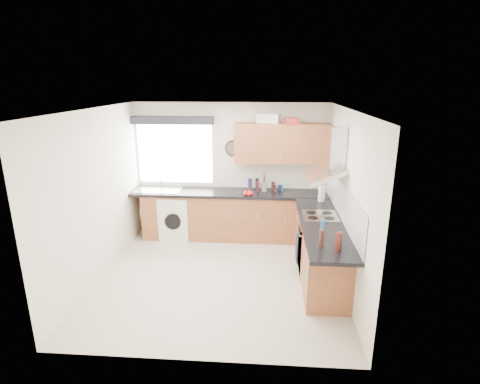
# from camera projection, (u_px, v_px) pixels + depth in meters

# --- Properties ---
(ground_plane) EXTENTS (3.60, 3.60, 0.00)m
(ground_plane) POSITION_uv_depth(u_px,v_px,m) (220.00, 276.00, 5.71)
(ground_plane) COLOR beige
(ceiling) EXTENTS (3.60, 3.60, 0.02)m
(ceiling) POSITION_uv_depth(u_px,v_px,m) (217.00, 109.00, 5.00)
(ceiling) COLOR white
(ceiling) RESTS_ON wall_back
(wall_back) EXTENTS (3.60, 0.02, 2.50)m
(wall_back) POSITION_uv_depth(u_px,v_px,m) (231.00, 170.00, 7.07)
(wall_back) COLOR silver
(wall_back) RESTS_ON ground_plane
(wall_front) EXTENTS (3.60, 0.02, 2.50)m
(wall_front) POSITION_uv_depth(u_px,v_px,m) (194.00, 254.00, 3.63)
(wall_front) COLOR silver
(wall_front) RESTS_ON ground_plane
(wall_left) EXTENTS (0.02, 3.60, 2.50)m
(wall_left) POSITION_uv_depth(u_px,v_px,m) (96.00, 196.00, 5.48)
(wall_left) COLOR silver
(wall_left) RESTS_ON ground_plane
(wall_right) EXTENTS (0.02, 3.60, 2.50)m
(wall_right) POSITION_uv_depth(u_px,v_px,m) (346.00, 201.00, 5.23)
(wall_right) COLOR silver
(wall_right) RESTS_ON ground_plane
(window) EXTENTS (1.40, 0.02, 1.10)m
(window) POSITION_uv_depth(u_px,v_px,m) (175.00, 154.00, 7.05)
(window) COLOR white
(window) RESTS_ON wall_back
(window_blind) EXTENTS (1.50, 0.18, 0.14)m
(window_blind) POSITION_uv_depth(u_px,v_px,m) (172.00, 120.00, 6.79)
(window_blind) COLOR black
(window_blind) RESTS_ON wall_back
(splashback) EXTENTS (0.01, 3.00, 0.54)m
(splashback) POSITION_uv_depth(u_px,v_px,m) (341.00, 200.00, 5.54)
(splashback) COLOR white
(splashback) RESTS_ON wall_right
(base_cab_back) EXTENTS (3.00, 0.58, 0.86)m
(base_cab_back) POSITION_uv_depth(u_px,v_px,m) (224.00, 216.00, 7.04)
(base_cab_back) COLOR brown
(base_cab_back) RESTS_ON ground_plane
(base_cab_corner) EXTENTS (0.60, 0.60, 0.86)m
(base_cab_corner) POSITION_uv_depth(u_px,v_px,m) (310.00, 218.00, 6.92)
(base_cab_corner) COLOR brown
(base_cab_corner) RESTS_ON ground_plane
(base_cab_right) EXTENTS (0.58, 2.10, 0.86)m
(base_cab_right) POSITION_uv_depth(u_px,v_px,m) (320.00, 250.00, 5.63)
(base_cab_right) COLOR brown
(base_cab_right) RESTS_ON ground_plane
(worktop_back) EXTENTS (3.60, 0.62, 0.05)m
(worktop_back) POSITION_uv_depth(u_px,v_px,m) (229.00, 193.00, 6.89)
(worktop_back) COLOR black
(worktop_back) RESTS_ON base_cab_back
(worktop_right) EXTENTS (0.62, 2.42, 0.05)m
(worktop_right) POSITION_uv_depth(u_px,v_px,m) (323.00, 225.00, 5.35)
(worktop_right) COLOR black
(worktop_right) RESTS_ON base_cab_right
(sink) EXTENTS (0.84, 0.46, 0.10)m
(sink) POSITION_uv_depth(u_px,v_px,m) (158.00, 188.00, 6.97)
(sink) COLOR #BDBDBD
(sink) RESTS_ON worktop_back
(oven) EXTENTS (0.56, 0.58, 0.85)m
(oven) POSITION_uv_depth(u_px,v_px,m) (318.00, 246.00, 5.77)
(oven) COLOR black
(oven) RESTS_ON ground_plane
(hob_plate) EXTENTS (0.52, 0.52, 0.01)m
(hob_plate) POSITION_uv_depth(u_px,v_px,m) (320.00, 216.00, 5.63)
(hob_plate) COLOR #BDBDBD
(hob_plate) RESTS_ON worktop_right
(extractor_hood) EXTENTS (0.52, 0.78, 0.66)m
(extractor_hood) POSITION_uv_depth(u_px,v_px,m) (331.00, 160.00, 5.38)
(extractor_hood) COLOR #BDBDBD
(extractor_hood) RESTS_ON wall_right
(upper_cabinets) EXTENTS (1.70, 0.35, 0.70)m
(upper_cabinets) POSITION_uv_depth(u_px,v_px,m) (282.00, 143.00, 6.68)
(upper_cabinets) COLOR brown
(upper_cabinets) RESTS_ON wall_back
(washing_machine) EXTENTS (0.58, 0.56, 0.82)m
(washing_machine) POSITION_uv_depth(u_px,v_px,m) (177.00, 216.00, 7.06)
(washing_machine) COLOR white
(washing_machine) RESTS_ON ground_plane
(wall_clock) EXTENTS (0.30, 0.04, 0.30)m
(wall_clock) POSITION_uv_depth(u_px,v_px,m) (233.00, 148.00, 6.91)
(wall_clock) COLOR black
(wall_clock) RESTS_ON wall_back
(casserole) EXTENTS (0.44, 0.36, 0.16)m
(casserole) POSITION_uv_depth(u_px,v_px,m) (269.00, 118.00, 6.66)
(casserole) COLOR white
(casserole) RESTS_ON upper_cabinets
(storage_box) EXTENTS (0.26, 0.23, 0.11)m
(storage_box) POSITION_uv_depth(u_px,v_px,m) (292.00, 121.00, 6.46)
(storage_box) COLOR maroon
(storage_box) RESTS_ON upper_cabinets
(utensil_pot) EXTENTS (0.11, 0.11, 0.15)m
(utensil_pot) POSITION_uv_depth(u_px,v_px,m) (264.00, 187.00, 6.89)
(utensil_pot) COLOR gray
(utensil_pot) RESTS_ON worktop_back
(kitchen_roll) EXTENTS (0.15, 0.15, 0.26)m
(kitchen_roll) POSITION_uv_depth(u_px,v_px,m) (322.00, 194.00, 6.30)
(kitchen_roll) COLOR white
(kitchen_roll) RESTS_ON worktop_right
(tomato_cluster) EXTENTS (0.19, 0.19, 0.07)m
(tomato_cluster) POSITION_uv_depth(u_px,v_px,m) (248.00, 193.00, 6.66)
(tomato_cluster) COLOR red
(tomato_cluster) RESTS_ON worktop_back
(jar_0) EXTENTS (0.06, 0.06, 0.24)m
(jar_0) POSITION_uv_depth(u_px,v_px,m) (257.00, 185.00, 6.88)
(jar_0) COLOR black
(jar_0) RESTS_ON worktop_back
(jar_1) EXTENTS (0.04, 0.04, 0.10)m
(jar_1) POSITION_uv_depth(u_px,v_px,m) (275.00, 189.00, 6.84)
(jar_1) COLOR #472019
(jar_1) RESTS_ON worktop_back
(jar_2) EXTENTS (0.05, 0.05, 0.21)m
(jar_2) POSITION_uv_depth(u_px,v_px,m) (258.00, 186.00, 6.84)
(jar_2) COLOR #3D151B
(jar_2) RESTS_ON worktop_back
(jar_3) EXTENTS (0.04, 0.04, 0.12)m
(jar_3) POSITION_uv_depth(u_px,v_px,m) (282.00, 188.00, 6.89)
(jar_3) COLOR navy
(jar_3) RESTS_ON worktop_back
(jar_4) EXTENTS (0.07, 0.07, 0.11)m
(jar_4) POSITION_uv_depth(u_px,v_px,m) (280.00, 188.00, 6.92)
(jar_4) COLOR #131B42
(jar_4) RESTS_ON worktop_back
(jar_5) EXTENTS (0.05, 0.05, 0.11)m
(jar_5) POSITION_uv_depth(u_px,v_px,m) (251.00, 190.00, 6.77)
(jar_5) COLOR #352C1D
(jar_5) RESTS_ON worktop_back
(jar_6) EXTENTS (0.04, 0.04, 0.13)m
(jar_6) POSITION_uv_depth(u_px,v_px,m) (275.00, 188.00, 6.85)
(jar_6) COLOR black
(jar_6) RESTS_ON worktop_back
(jar_7) EXTENTS (0.05, 0.05, 0.17)m
(jar_7) POSITION_uv_depth(u_px,v_px,m) (258.00, 187.00, 6.87)
(jar_7) COLOR brown
(jar_7) RESTS_ON worktop_back
(jar_8) EXTENTS (0.07, 0.07, 0.16)m
(jar_8) POSITION_uv_depth(u_px,v_px,m) (273.00, 186.00, 6.97)
(jar_8) COLOR #421C17
(jar_8) RESTS_ON worktop_back
(jar_9) EXTENTS (0.07, 0.07, 0.21)m
(jar_9) POSITION_uv_depth(u_px,v_px,m) (250.00, 184.00, 6.98)
(jar_9) COLOR navy
(jar_9) RESTS_ON worktop_back
(bottle_0) EXTENTS (0.06, 0.06, 0.22)m
(bottle_0) POSITION_uv_depth(u_px,v_px,m) (321.00, 238.00, 4.56)
(bottle_0) COLOR #49221A
(bottle_0) RESTS_ON worktop_right
(bottle_1) EXTENTS (0.05, 0.05, 0.24)m
(bottle_1) POSITION_uv_depth(u_px,v_px,m) (338.00, 242.00, 4.43)
(bottle_1) COLOR maroon
(bottle_1) RESTS_ON worktop_right
(bottle_2) EXTENTS (0.07, 0.07, 0.21)m
(bottle_2) POSITION_uv_depth(u_px,v_px,m) (340.00, 241.00, 4.51)
(bottle_2) COLOR #2E2719
(bottle_2) RESTS_ON worktop_right
(bottle_3) EXTENTS (0.05, 0.05, 0.26)m
(bottle_3) POSITION_uv_depth(u_px,v_px,m) (322.00, 228.00, 4.84)
(bottle_3) COLOR #1B5F84
(bottle_3) RESTS_ON worktop_right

